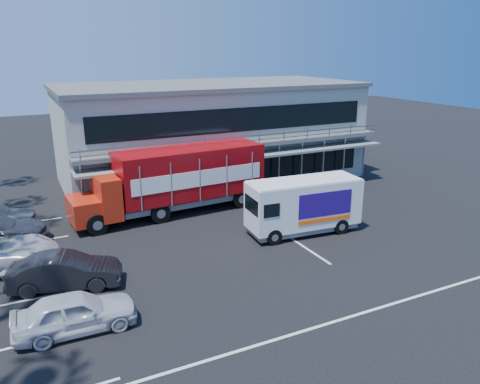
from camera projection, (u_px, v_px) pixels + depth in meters
name	position (u px, v px, depth m)	size (l,w,h in m)	color
ground	(273.00, 256.00, 23.02)	(120.00, 120.00, 0.00)	black
building	(211.00, 131.00, 36.01)	(22.40, 12.00, 7.30)	gray
red_truck	(178.00, 178.00, 28.60)	(12.02, 3.62, 3.99)	#B5230E
white_van	(303.00, 205.00, 25.54)	(6.35, 2.61, 3.03)	silver
parked_car_a	(75.00, 312.00, 16.79)	(1.74, 4.33, 1.48)	silver
parked_car_b	(65.00, 271.00, 19.82)	(1.60, 4.59, 1.51)	black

